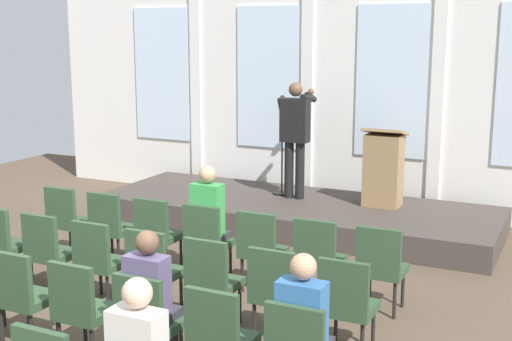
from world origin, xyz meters
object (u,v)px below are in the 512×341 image
chair_r0_c0 (67,217)px  speaker (295,131)px  chair_r1_c2 (98,257)px  chair_r1_c1 (48,248)px  chair_r2_c3 (81,305)px  lectern (383,169)px  chair_r0_c1 (110,224)px  audience_r0_c3 (210,217)px  chair_r1_c3 (152,267)px  chair_r1_c5 (276,288)px  chair_r2_c5 (219,335)px  chair_r2_c4 (146,319)px  mic_stand (282,173)px  chair_r2_c2 (21,292)px  chair_r0_c6 (381,264)px  chair_r0_c5 (318,254)px  chair_r1_c0 (2,240)px  chair_r0_c2 (157,230)px  audience_r2_c6 (304,325)px  chair_r0_c3 (206,238)px  chair_r0_c4 (260,246)px  audience_r2_c4 (151,295)px  chair_r1_c6 (347,301)px  chair_r1_c4 (211,277)px

chair_r0_c0 → speaker: bearing=55.9°
chair_r0_c0 → chair_r1_c2: 1.76m
chair_r1_c1 → chair_r2_c3: same height
chair_r0_c0 → chair_r1_c2: size_ratio=1.00×
lectern → chair_r1_c2: 4.56m
chair_r0_c1 → audience_r0_c3: audience_r0_c3 is taller
chair_r1_c3 → chair_r1_c5: same height
speaker → chair_r2_c5: speaker is taller
chair_r1_c2 → chair_r2_c4: size_ratio=1.00×
mic_stand → chair_r1_c2: size_ratio=1.65×
chair_r2_c2 → chair_r0_c6: bearing=38.7°
chair_r0_c5 → chair_r1_c0: bearing=-162.2°
chair_r1_c1 → chair_r1_c2: 0.69m
chair_r0_c2 → chair_r1_c3: size_ratio=1.00×
speaker → audience_r2_c6: size_ratio=1.37×
chair_r1_c3 → chair_r0_c6: bearing=28.1°
chair_r0_c3 → audience_r0_c3: 0.24m
chair_r0_c3 → chair_r0_c4: (0.69, 0.00, 0.00)m
mic_stand → chair_r0_c1: size_ratio=1.65×
speaker → audience_r0_c3: (0.11, -2.82, -0.63)m
chair_r2_c2 → audience_r2_c4: size_ratio=0.73×
lectern → audience_r2_c6: lectern is taller
speaker → chair_r0_c0: 3.60m
chair_r1_c1 → chair_r1_c2: bearing=0.0°
mic_stand → chair_r1_c5: size_ratio=1.65×
chair_r1_c6 → chair_r0_c1: bearing=162.2°
chair_r0_c0 → chair_r1_c6: 4.27m
chair_r1_c3 → audience_r0_c3: bearing=90.0°
mic_stand → chair_r1_c4: bearing=-75.5°
chair_r1_c6 → audience_r2_c6: (-0.00, -1.02, 0.18)m
chair_r0_c1 → chair_r0_c3: (1.38, 0.00, 0.00)m
chair_r0_c3 → chair_r1_c0: bearing=-151.9°
chair_r0_c2 → chair_r2_c4: (1.38, -2.20, 0.00)m
chair_r0_c2 → chair_r0_c6: 2.75m
chair_r0_c2 → chair_r1_c0: (-1.38, -1.10, 0.00)m
chair_r1_c5 → speaker: bearing=110.3°
chair_r1_c6 → mic_stand: bearing=120.6°
mic_stand → chair_r2_c2: mic_stand is taller
chair_r1_c4 → chair_r0_c1: bearing=151.9°
chair_r0_c0 → chair_r1_c5: same height
chair_r1_c0 → chair_r2_c3: size_ratio=1.00×
chair_r0_c5 → chair_r1_c2: size_ratio=1.00×
chair_r0_c5 → chair_r0_c4: bearing=180.0°
chair_r0_c0 → chair_r0_c3: (2.06, 0.00, 0.00)m
chair_r0_c3 → chair_r2_c5: (1.38, -2.20, 0.00)m
chair_r1_c5 → chair_r0_c6: bearing=58.0°
audience_r0_c3 → audience_r2_c4: (0.69, -2.20, -0.05)m
chair_r0_c6 → chair_r0_c1: bearing=180.0°
lectern → chair_r0_c5: size_ratio=1.23×
chair_r0_c6 → speaker: bearing=126.8°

